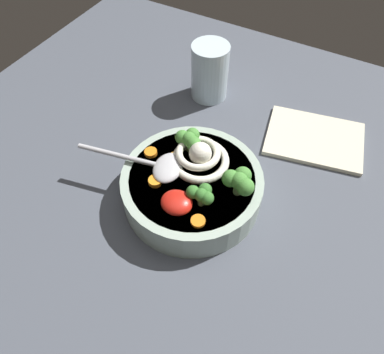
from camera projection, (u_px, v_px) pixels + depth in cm
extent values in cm
cube|color=#474C56|center=(193.00, 225.00, 59.41)|extent=(108.57, 108.57, 3.86)
cylinder|color=#9EB2A3|center=(192.00, 187.00, 58.35)|extent=(21.79, 21.79, 5.30)
cylinder|color=gold|center=(192.00, 187.00, 58.18)|extent=(19.17, 19.17, 4.88)
torus|color=silver|center=(200.00, 160.00, 57.47)|extent=(9.02, 9.02, 1.24)
torus|color=silver|center=(198.00, 153.00, 57.07)|extent=(9.67, 9.67, 1.12)
sphere|color=silver|center=(200.00, 153.00, 56.20)|extent=(3.50, 3.50, 3.50)
ellipsoid|color=#B7B7BC|center=(168.00, 168.00, 56.34)|extent=(5.48, 6.74, 1.60)
cylinder|color=#B7B7BC|center=(122.00, 156.00, 57.73)|extent=(14.87, 3.70, 0.80)
ellipsoid|color=red|center=(177.00, 202.00, 52.16)|extent=(4.60, 4.14, 2.07)
cylinder|color=#7A9E60|center=(189.00, 147.00, 59.21)|extent=(1.18, 1.18, 1.27)
sphere|color=#478938|center=(189.00, 139.00, 57.80)|extent=(2.32, 2.32, 2.32)
sphere|color=#478938|center=(182.00, 137.00, 58.31)|extent=(2.32, 2.32, 2.32)
sphere|color=#478938|center=(193.00, 144.00, 57.34)|extent=(2.32, 2.32, 2.32)
sphere|color=#478938|center=(192.00, 135.00, 58.55)|extent=(2.32, 2.32, 2.32)
cylinder|color=#7A9E60|center=(202.00, 200.00, 52.97)|extent=(1.00, 1.00, 1.07)
sphere|color=#38752D|center=(202.00, 194.00, 51.77)|extent=(1.97, 1.97, 1.97)
sphere|color=#38752D|center=(196.00, 192.00, 52.21)|extent=(1.97, 1.97, 1.97)
sphere|color=#38752D|center=(206.00, 199.00, 51.38)|extent=(1.97, 1.97, 1.97)
sphere|color=#38752D|center=(205.00, 190.00, 52.42)|extent=(1.97, 1.97, 1.97)
cylinder|color=#7A9E60|center=(238.00, 189.00, 53.98)|extent=(1.31, 1.31, 1.41)
sphere|color=#478938|center=(239.00, 181.00, 52.41)|extent=(2.58, 2.58, 2.58)
sphere|color=#478938|center=(231.00, 178.00, 52.98)|extent=(2.58, 2.58, 2.58)
sphere|color=#478938|center=(245.00, 187.00, 51.90)|extent=(2.58, 2.58, 2.58)
sphere|color=#478938|center=(243.00, 175.00, 53.25)|extent=(2.58, 2.58, 2.58)
cylinder|color=orange|center=(198.00, 221.00, 51.21)|extent=(2.05, 2.05, 0.50)
cylinder|color=orange|center=(176.00, 158.00, 58.18)|extent=(2.15, 2.15, 0.70)
cylinder|color=orange|center=(155.00, 182.00, 55.20)|extent=(2.06, 2.06, 0.75)
cylinder|color=orange|center=(151.00, 152.00, 58.88)|extent=(2.01, 2.01, 0.65)
cylinder|color=silver|center=(210.00, 72.00, 71.85)|extent=(7.22, 7.22, 11.05)
cube|color=beige|center=(314.00, 139.00, 67.94)|extent=(19.24, 15.77, 0.80)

